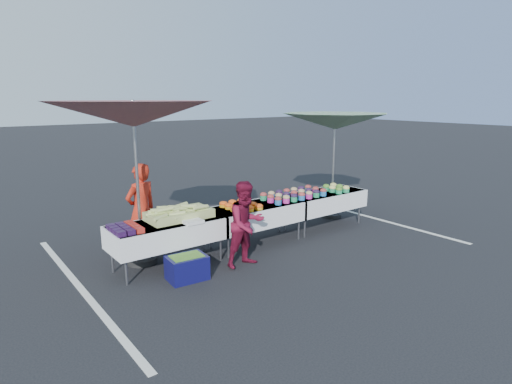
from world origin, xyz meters
TOP-DOWN VIEW (x-y plane):
  - ground at (0.00, 0.00)m, footprint 80.00×80.00m
  - stripe_left at (-3.20, 0.00)m, footprint 0.10×5.00m
  - stripe_right at (3.20, 0.00)m, footprint 0.10×5.00m
  - table_left at (-1.80, 0.00)m, footprint 1.86×0.81m
  - table_center at (0.00, 0.00)m, footprint 1.86×0.81m
  - table_right at (1.80, 0.00)m, footprint 1.86×0.81m
  - berry_punnets at (-2.51, -0.06)m, footprint 0.40×0.54m
  - corn_pile at (-1.56, 0.04)m, footprint 1.16×0.57m
  - plastic_bags at (-1.50, -0.30)m, footprint 0.30×0.25m
  - carrot_bowls at (-0.35, -0.01)m, footprint 0.55×0.69m
  - potato_cups at (0.95, 0.00)m, footprint 1.34×0.58m
  - bean_baskets at (2.06, -0.10)m, footprint 0.36×0.50m
  - vendor at (-1.92, 0.74)m, footprint 0.67×0.52m
  - customer at (-0.77, -0.75)m, footprint 0.70×0.55m
  - umbrella_left at (-2.09, 0.40)m, footprint 3.09×3.09m
  - umbrella_right at (2.50, 0.40)m, footprint 2.82×2.82m
  - storage_bin at (-1.81, -0.65)m, footprint 0.61×0.47m

SIDE VIEW (x-z plane):
  - ground at x=0.00m, z-range 0.00..0.00m
  - stripe_left at x=-3.20m, z-range 0.00..0.00m
  - stripe_right at x=3.20m, z-range 0.00..0.00m
  - storage_bin at x=-1.81m, z-range 0.01..0.38m
  - table_left at x=-1.80m, z-range 0.21..0.96m
  - table_center at x=0.00m, z-range 0.21..0.96m
  - table_right at x=1.80m, z-range 0.21..0.96m
  - customer at x=-0.77m, z-range 0.00..1.41m
  - plastic_bags at x=-1.50m, z-range 0.75..0.80m
  - berry_punnets at x=-2.51m, z-range 0.75..0.83m
  - carrot_bowls at x=-0.35m, z-range 0.75..0.85m
  - vendor at x=-1.92m, z-range 0.00..1.62m
  - bean_baskets at x=2.06m, z-range 0.75..0.90m
  - potato_cups at x=0.95m, z-range 0.75..0.91m
  - corn_pile at x=-1.56m, z-range 0.71..0.97m
  - umbrella_right at x=2.50m, z-range 0.97..3.36m
  - umbrella_left at x=-2.09m, z-range 1.09..3.77m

